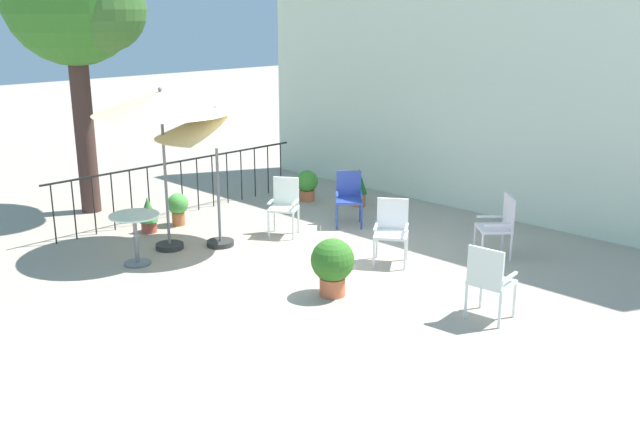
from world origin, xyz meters
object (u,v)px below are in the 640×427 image
(cafe_table_0, at_px, (135,230))
(potted_plant_4, at_px, (307,184))
(patio_umbrella_1, at_px, (215,125))
(patio_chair_3, at_px, (500,223))
(potted_plant_0, at_px, (178,206))
(patio_umbrella_0, at_px, (161,104))
(patio_chair_4, at_px, (285,202))
(potted_plant_3, at_px, (333,264))
(potted_plant_1, at_px, (359,186))
(patio_chair_0, at_px, (392,227))
(patio_chair_1, at_px, (349,195))
(patio_chair_2, at_px, (489,278))
(potted_plant_2, at_px, (148,213))

(cafe_table_0, height_order, potted_plant_4, cafe_table_0)
(patio_umbrella_1, distance_m, patio_chair_3, 4.60)
(patio_umbrella_1, relative_size, potted_plant_0, 3.90)
(patio_umbrella_0, height_order, patio_chair_4, patio_umbrella_0)
(potted_plant_3, bearing_deg, patio_umbrella_1, 175.18)
(cafe_table_0, height_order, potted_plant_3, potted_plant_3)
(cafe_table_0, height_order, patio_chair_3, patio_chair_3)
(patio_umbrella_1, xyz_separation_m, potted_plant_1, (0.00, 3.38, -1.57))
(patio_chair_0, height_order, patio_chair_1, patio_chair_0)
(patio_umbrella_1, relative_size, potted_plant_4, 3.66)
(potted_plant_1, bearing_deg, patio_chair_4, -82.44)
(patio_umbrella_0, height_order, potted_plant_1, patio_umbrella_0)
(patio_chair_2, relative_size, potted_plant_3, 1.22)
(patio_chair_1, bearing_deg, potted_plant_2, -127.92)
(patio_chair_3, xyz_separation_m, potted_plant_0, (-4.91, -2.47, -0.21))
(patio_umbrella_0, height_order, patio_chair_0, patio_umbrella_0)
(patio_umbrella_0, bearing_deg, potted_plant_1, 83.51)
(patio_umbrella_0, bearing_deg, patio_chair_0, 34.39)
(cafe_table_0, relative_size, potted_plant_2, 1.24)
(potted_plant_2, height_order, potted_plant_3, potted_plant_3)
(patio_umbrella_1, bearing_deg, potted_plant_4, 108.49)
(patio_umbrella_1, bearing_deg, patio_chair_4, 75.34)
(potted_plant_0, bearing_deg, cafe_table_0, -52.23)
(patio_umbrella_0, height_order, patio_chair_2, patio_umbrella_0)
(patio_umbrella_0, bearing_deg, patio_chair_4, 67.29)
(patio_chair_0, bearing_deg, potted_plant_3, -80.60)
(patio_chair_2, relative_size, patio_chair_3, 0.99)
(patio_chair_1, bearing_deg, patio_chair_3, 6.78)
(patio_chair_0, distance_m, potted_plant_3, 1.58)
(patio_chair_2, relative_size, patio_chair_4, 0.99)
(patio_umbrella_0, relative_size, patio_chair_0, 2.66)
(patio_chair_4, bearing_deg, potted_plant_2, -138.14)
(cafe_table_0, bearing_deg, patio_chair_4, 79.00)
(potted_plant_2, distance_m, potted_plant_4, 3.39)
(potted_plant_1, bearing_deg, patio_chair_0, -39.96)
(patio_chair_0, distance_m, patio_chair_1, 2.02)
(potted_plant_0, height_order, potted_plant_4, potted_plant_4)
(patio_umbrella_1, bearing_deg, patio_chair_3, 37.28)
(cafe_table_0, bearing_deg, patio_chair_1, 76.61)
(cafe_table_0, height_order, potted_plant_1, cafe_table_0)
(cafe_table_0, bearing_deg, patio_chair_2, 21.86)
(cafe_table_0, xyz_separation_m, patio_chair_4, (0.50, 2.55, 0.02))
(patio_umbrella_1, bearing_deg, cafe_table_0, -97.94)
(potted_plant_2, xyz_separation_m, potted_plant_3, (4.14, 0.18, 0.11))
(patio_umbrella_1, bearing_deg, potted_plant_0, 172.63)
(potted_plant_2, bearing_deg, potted_plant_1, 69.16)
(potted_plant_0, bearing_deg, potted_plant_4, 80.93)
(patio_chair_3, height_order, potted_plant_2, patio_chair_3)
(patio_chair_4, xyz_separation_m, potted_plant_4, (-1.28, 1.80, -0.21))
(patio_umbrella_1, distance_m, potted_plant_3, 3.11)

